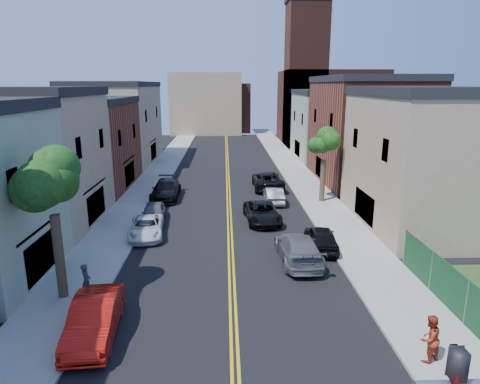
{
  "coord_description": "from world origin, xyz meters",
  "views": [
    {
      "loc": [
        -0.3,
        -4.04,
        9.72
      ],
      "look_at": [
        0.8,
        26.02,
        2.0
      ],
      "focal_mm": 31.33,
      "sensor_mm": 36.0,
      "label": 1
    }
  ],
  "objects": [
    {
      "name": "tree_right_far",
      "position": [
        7.92,
        30.01,
        5.76
      ],
      "size": [
        4.4,
        4.4,
        8.03
      ],
      "color": "#3E2D1F",
      "rests_on": "sidewalk_right"
    },
    {
      "name": "church",
      "position": [
        16.33,
        67.07,
        7.24
      ],
      "size": [
        16.2,
        14.2,
        22.6
      ],
      "color": "#4C2319",
      "rests_on": "ground"
    },
    {
      "name": "silver_car_right",
      "position": [
        3.8,
        30.04,
        0.67
      ],
      "size": [
        1.43,
        4.07,
        1.34
      ],
      "primitive_type": "imported",
      "rotation": [
        0.0,
        0.0,
        3.15
      ],
      "color": "#97989E",
      "rests_on": "ground"
    },
    {
      "name": "sidewalk_right",
      "position": [
        7.9,
        40.0,
        0.07
      ],
      "size": [
        3.2,
        100.0,
        0.15
      ],
      "primitive_type": "cube",
      "color": "gray",
      "rests_on": "ground"
    },
    {
      "name": "bldg_left_tan_near",
      "position": [
        -14.0,
        25.0,
        4.5
      ],
      "size": [
        9.0,
        10.0,
        9.0
      ],
      "primitive_type": "cube",
      "color": "#998466",
      "rests_on": "ground"
    },
    {
      "name": "black_suv_lane",
      "position": [
        2.38,
        25.02,
        0.7
      ],
      "size": [
        2.72,
        5.2,
        1.4
      ],
      "primitive_type": "imported",
      "rotation": [
        0.0,
        0.0,
        0.08
      ],
      "color": "black",
      "rests_on": "ground"
    },
    {
      "name": "tree_left_mid",
      "position": [
        -7.88,
        14.01,
        6.58
      ],
      "size": [
        5.2,
        5.2,
        9.29
      ],
      "color": "#3E2D1F",
      "rests_on": "sidewalk_left"
    },
    {
      "name": "grey_car_right",
      "position": [
        3.8,
        17.89,
        0.78
      ],
      "size": [
        2.3,
        5.42,
        1.56
      ],
      "primitive_type": "imported",
      "rotation": [
        0.0,
        0.0,
        3.16
      ],
      "color": "slate",
      "rests_on": "ground"
    },
    {
      "name": "bldg_left_tan_far",
      "position": [
        -14.0,
        50.0,
        4.75
      ],
      "size": [
        9.0,
        16.0,
        9.5
      ],
      "primitive_type": "cube",
      "color": "#998466",
      "rests_on": "ground"
    },
    {
      "name": "red_sedan",
      "position": [
        -5.5,
        10.9,
        0.79
      ],
      "size": [
        2.06,
        4.9,
        1.57
      ],
      "primitive_type": "imported",
      "rotation": [
        0.0,
        0.0,
        0.08
      ],
      "color": "red",
      "rests_on": "ground"
    },
    {
      "name": "grey_car_left",
      "position": [
        -5.5,
        25.26,
        0.69
      ],
      "size": [
        2.04,
        4.2,
        1.38
      ],
      "primitive_type": "imported",
      "rotation": [
        0.0,
        0.0,
        0.1
      ],
      "color": "#505357",
      "rests_on": "ground"
    },
    {
      "name": "black_car_right",
      "position": [
        5.5,
        19.68,
        0.72
      ],
      "size": [
        1.93,
        4.3,
        1.43
      ],
      "primitive_type": "imported",
      "rotation": [
        0.0,
        0.0,
        3.09
      ],
      "color": "black",
      "rests_on": "ground"
    },
    {
      "name": "dark_car_right_far",
      "position": [
        3.8,
        35.13,
        0.83
      ],
      "size": [
        2.78,
        5.96,
        1.65
      ],
      "primitive_type": "imported",
      "rotation": [
        0.0,
        0.0,
        3.15
      ],
      "color": "black",
      "rests_on": "ground"
    },
    {
      "name": "backdrop_left",
      "position": [
        -4.0,
        82.0,
        6.0
      ],
      "size": [
        14.0,
        8.0,
        12.0
      ],
      "primitive_type": "cube",
      "color": "#998466",
      "rests_on": "ground"
    },
    {
      "name": "pedestrian_right",
      "position": [
        6.87,
        8.72,
        1.04
      ],
      "size": [
        1.06,
        0.97,
        1.78
      ],
      "primitive_type": "imported",
      "rotation": [
        0.0,
        0.0,
        3.57
      ],
      "color": "#A13018",
      "rests_on": "sidewalk_right"
    },
    {
      "name": "black_car_left",
      "position": [
        -5.5,
        31.77,
        0.82
      ],
      "size": [
        2.29,
        5.62,
        1.63
      ],
      "primitive_type": "imported",
      "rotation": [
        0.0,
        0.0,
        0.0
      ],
      "color": "black",
      "rests_on": "ground"
    },
    {
      "name": "white_pickup",
      "position": [
        -5.5,
        22.23,
        0.64
      ],
      "size": [
        2.58,
        4.77,
        1.27
      ],
      "primitive_type": "imported",
      "rotation": [
        0.0,
        0.0,
        0.1
      ],
      "color": "silver",
      "rests_on": "ground"
    },
    {
      "name": "bldg_right_brick",
      "position": [
        14.0,
        38.0,
        5.0
      ],
      "size": [
        9.0,
        14.0,
        10.0
      ],
      "primitive_type": "cube",
      "color": "brown",
      "rests_on": "ground"
    },
    {
      "name": "pedestrian_left",
      "position": [
        -6.7,
        13.74,
        1.0
      ],
      "size": [
        0.59,
        0.72,
        1.69
      ],
      "primitive_type": "imported",
      "rotation": [
        0.0,
        0.0,
        1.91
      ],
      "color": "#292931",
      "rests_on": "sidewalk_left"
    },
    {
      "name": "bldg_right_palegrn",
      "position": [
        14.0,
        52.0,
        4.25
      ],
      "size": [
        9.0,
        12.0,
        8.5
      ],
      "primitive_type": "cube",
      "color": "gray",
      "rests_on": "ground"
    },
    {
      "name": "curb_left",
      "position": [
        -6.15,
        40.0,
        0.07
      ],
      "size": [
        0.3,
        100.0,
        0.15
      ],
      "primitive_type": "cube",
      "color": "gray",
      "rests_on": "ground"
    },
    {
      "name": "bldg_left_brick",
      "position": [
        -14.0,
        36.0,
        4.0
      ],
      "size": [
        9.0,
        12.0,
        8.0
      ],
      "primitive_type": "cube",
      "color": "brown",
      "rests_on": "ground"
    },
    {
      "name": "bldg_right_tan",
      "position": [
        14.0,
        24.0,
        4.5
      ],
      "size": [
        9.0,
        12.0,
        9.0
      ],
      "primitive_type": "cube",
      "color": "#998466",
      "rests_on": "ground"
    },
    {
      "name": "backdrop_center",
      "position": [
        0.0,
        86.0,
        5.0
      ],
      "size": [
        10.0,
        8.0,
        10.0
      ],
      "primitive_type": "cube",
      "color": "brown",
      "rests_on": "ground"
    },
    {
      "name": "curb_right",
      "position": [
        6.15,
        40.0,
        0.07
      ],
      "size": [
        0.3,
        100.0,
        0.15
      ],
      "primitive_type": "cube",
      "color": "gray",
      "rests_on": "ground"
    },
    {
      "name": "sidewalk_left",
      "position": [
        -7.9,
        40.0,
        0.07
      ],
      "size": [
        3.2,
        100.0,
        0.15
      ],
      "primitive_type": "cube",
      "color": "gray",
      "rests_on": "ground"
    }
  ]
}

